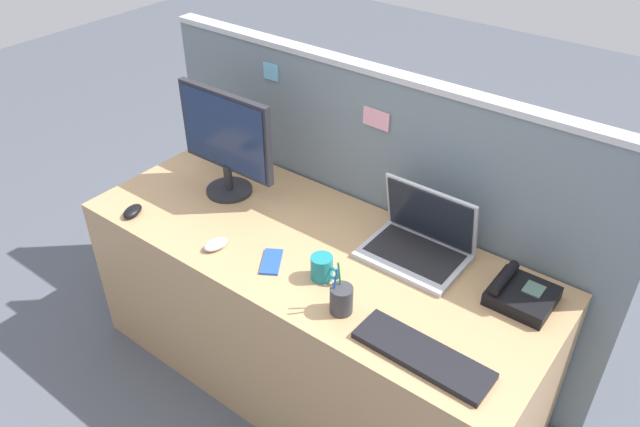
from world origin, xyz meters
TOP-DOWN VIEW (x-y plane):
  - ground_plane at (0.00, 0.00)m, footprint 10.00×10.00m
  - desk at (0.00, 0.00)m, footprint 1.88×0.74m
  - cubicle_divider at (-0.00, 0.41)m, footprint 2.11×0.08m
  - desktop_monitor at (-0.52, 0.09)m, footprint 0.48×0.20m
  - laptop at (0.34, 0.21)m, footprint 0.37×0.27m
  - desk_phone at (0.75, 0.19)m, footprint 0.21×0.20m
  - keyboard_main at (0.61, -0.23)m, footprint 0.44×0.15m
  - computer_mouse_right_hand at (-0.71, -0.28)m, footprint 0.09×0.11m
  - computer_mouse_left_hand at (-0.28, -0.23)m, footprint 0.08×0.11m
  - pen_cup at (0.30, -0.22)m, footprint 0.08×0.08m
  - cell_phone_blue_case at (-0.05, -0.17)m, footprint 0.13×0.16m
  - coffee_mug at (0.15, -0.13)m, footprint 0.12×0.08m

SIDE VIEW (x-z plane):
  - ground_plane at x=0.00m, z-range 0.00..0.00m
  - desk at x=0.00m, z-range 0.00..0.72m
  - cubicle_divider at x=0.00m, z-range 0.00..1.30m
  - cell_phone_blue_case at x=-0.05m, z-range 0.72..0.73m
  - keyboard_main at x=0.61m, z-range 0.72..0.74m
  - computer_mouse_right_hand at x=-0.71m, z-range 0.72..0.75m
  - computer_mouse_left_hand at x=-0.28m, z-range 0.72..0.75m
  - desk_phone at x=0.75m, z-range 0.71..0.79m
  - coffee_mug at x=0.15m, z-range 0.72..0.81m
  - pen_cup at x=0.30m, z-range 0.68..0.87m
  - laptop at x=0.34m, z-range 0.65..0.92m
  - desktop_monitor at x=-0.52m, z-range 0.75..1.20m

